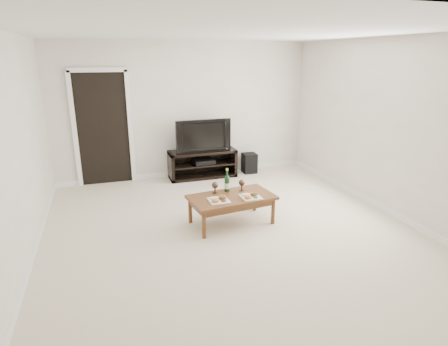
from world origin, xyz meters
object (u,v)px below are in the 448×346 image
(television, at_px, (202,135))
(coffee_table, at_px, (232,210))
(media_console, at_px, (203,164))
(subwoofer, at_px, (249,163))

(television, height_order, coffee_table, television)
(media_console, height_order, coffee_table, media_console)
(television, relative_size, subwoofer, 2.67)
(subwoofer, height_order, coffee_table, coffee_table)
(media_console, height_order, television, television)
(television, distance_m, coffee_table, 2.31)
(coffee_table, bearing_deg, television, 85.71)
(subwoofer, relative_size, coffee_table, 0.34)
(media_console, distance_m, subwoofer, 1.00)
(media_console, xyz_separation_m, coffee_table, (-0.17, -2.21, -0.07))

